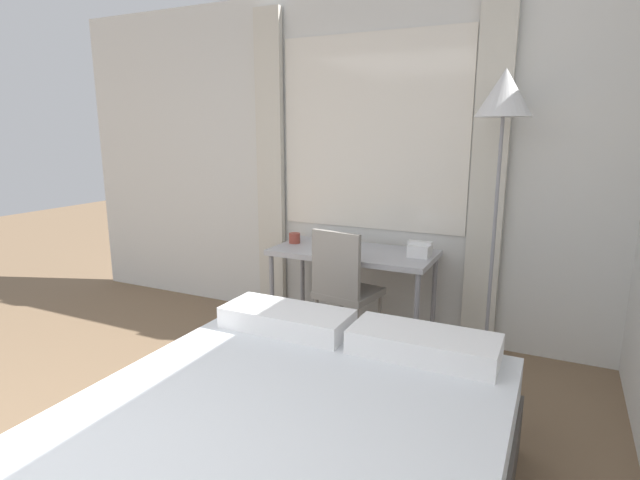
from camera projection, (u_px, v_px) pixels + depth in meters
wall_back_with_window at (339, 164)px, 4.08m from camera, size 5.34×0.13×2.70m
desk at (353, 258)px, 3.78m from camera, size 1.22×0.59×0.74m
desk_chair at (344, 285)px, 3.57m from camera, size 0.46×0.46×0.95m
bed at (280, 467)px, 2.05m from camera, size 1.73×1.96×0.65m
standing_lamp at (503, 116)px, 3.14m from camera, size 0.35×0.35×2.00m
telephone at (420, 250)px, 3.57m from camera, size 0.17×0.16×0.11m
book at (340, 245)px, 3.86m from camera, size 0.25×0.16×0.02m
mug at (295, 238)px, 4.00m from camera, size 0.09×0.09×0.08m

